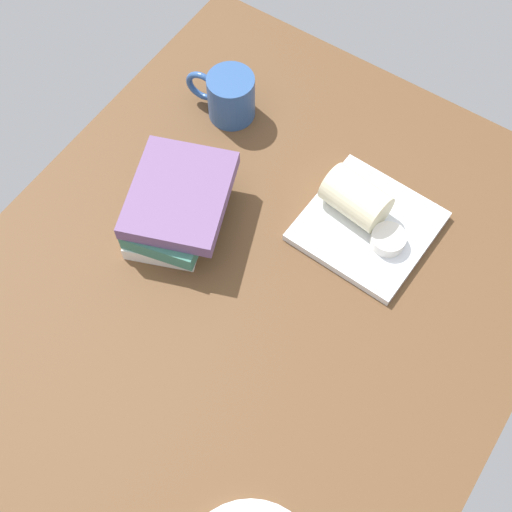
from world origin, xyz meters
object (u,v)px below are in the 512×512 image
square_plate (367,226)px  sauce_cup (388,239)px  book_stack (177,204)px  coffee_mug (229,96)px  breakfast_wrap (356,198)px

square_plate → sauce_cup: size_ratio=3.57×
square_plate → sauce_cup: sauce_cup is taller
square_plate → sauce_cup: 5.19cm
square_plate → book_stack: bearing=120.1°
coffee_mug → sauce_cup: bearing=-103.5°
sauce_cup → breakfast_wrap: size_ratio=0.54×
square_plate → coffee_mug: 35.73cm
square_plate → book_stack: 33.15cm
book_stack → breakfast_wrap: bearing=-54.5°
book_stack → coffee_mug: (24.43, 6.15, 0.10)cm
breakfast_wrap → coffee_mug: size_ratio=0.80×
sauce_cup → breakfast_wrap: 8.89cm
sauce_cup → coffee_mug: size_ratio=0.43×
book_stack → coffee_mug: coffee_mug is taller
book_stack → square_plate: bearing=-59.9°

